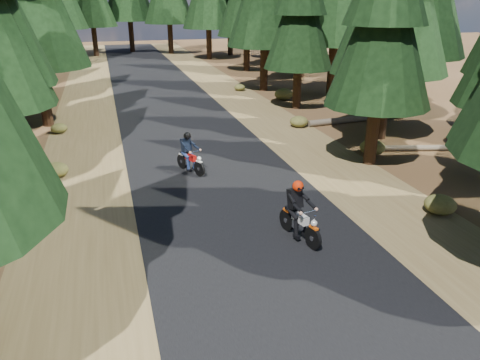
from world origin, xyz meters
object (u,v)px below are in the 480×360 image
object	(u,v)px
log_far	(418,148)
rider_follow	(190,159)
rider_lead	(300,221)
log_near	(351,119)

from	to	relation	value
log_far	rider_follow	world-z (taller)	rider_follow
log_far	rider_lead	world-z (taller)	rider_lead
rider_follow	log_near	bearing A→B (deg)	-176.74
rider_lead	rider_follow	xyz separation A→B (m)	(-1.84, 5.78, -0.04)
rider_lead	rider_follow	size ratio (longest dim) A/B	1.09
rider_lead	rider_follow	distance (m)	6.07
log_far	rider_follow	xyz separation A→B (m)	(-9.57, 0.10, 0.38)
log_near	rider_follow	world-z (taller)	rider_follow
log_near	rider_follow	distance (m)	10.40
rider_follow	log_far	bearing A→B (deg)	154.58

